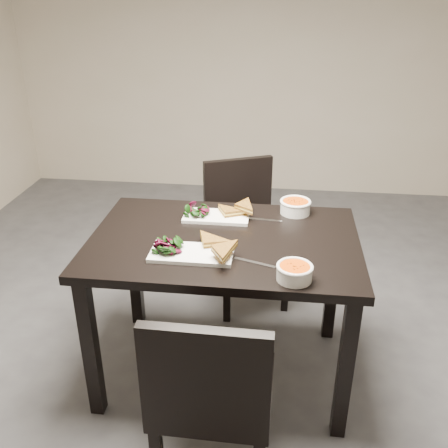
% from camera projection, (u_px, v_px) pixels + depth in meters
% --- Properties ---
extents(ground, '(5.00, 5.00, 0.00)m').
position_uv_depth(ground, '(289.00, 371.00, 2.53)').
color(ground, '#47474C').
rests_on(ground, ground).
extents(table, '(1.20, 0.80, 0.75)m').
position_uv_depth(table, '(224.00, 257.00, 2.27)').
color(table, black).
rests_on(table, ground).
extents(chair_near, '(0.43, 0.43, 0.85)m').
position_uv_depth(chair_near, '(211.00, 394.00, 1.74)').
color(chair_near, black).
rests_on(chair_near, ground).
extents(chair_far, '(0.55, 0.55, 0.85)m').
position_uv_depth(chair_far, '(243.00, 223.00, 2.97)').
color(chair_far, black).
rests_on(chair_far, ground).
extents(plate_near, '(0.35, 0.17, 0.02)m').
position_uv_depth(plate_near, '(192.00, 254.00, 2.08)').
color(plate_near, white).
rests_on(plate_near, table).
extents(sandwich_near, '(0.20, 0.17, 0.06)m').
position_uv_depth(sandwich_near, '(208.00, 245.00, 2.07)').
color(sandwich_near, olive).
rests_on(sandwich_near, plate_near).
extents(salad_near, '(0.11, 0.10, 0.05)m').
position_uv_depth(salad_near, '(168.00, 245.00, 2.08)').
color(salad_near, black).
rests_on(salad_near, plate_near).
extents(soup_bowl_near, '(0.14, 0.14, 0.06)m').
position_uv_depth(soup_bowl_near, '(295.00, 271.00, 1.90)').
color(soup_bowl_near, white).
rests_on(soup_bowl_near, table).
extents(cutlery_near, '(0.18, 0.07, 0.00)m').
position_uv_depth(cutlery_near, '(255.00, 263.00, 2.03)').
color(cutlery_near, silver).
rests_on(cutlery_near, table).
extents(plate_far, '(0.31, 0.16, 0.02)m').
position_uv_depth(plate_far, '(216.00, 217.00, 2.41)').
color(plate_far, white).
rests_on(plate_far, table).
extents(sandwich_far, '(0.19, 0.17, 0.05)m').
position_uv_depth(sandwich_far, '(229.00, 212.00, 2.38)').
color(sandwich_far, olive).
rests_on(sandwich_far, plate_far).
extents(salad_far, '(0.10, 0.09, 0.04)m').
position_uv_depth(salad_far, '(196.00, 210.00, 2.41)').
color(salad_far, black).
rests_on(salad_far, plate_far).
extents(soup_bowl_far, '(0.15, 0.15, 0.07)m').
position_uv_depth(soup_bowl_far, '(295.00, 206.00, 2.45)').
color(soup_bowl_far, white).
rests_on(soup_bowl_far, table).
extents(cutlery_far, '(0.18, 0.03, 0.00)m').
position_uv_depth(cutlery_far, '(263.00, 220.00, 2.39)').
color(cutlery_far, silver).
rests_on(cutlery_far, table).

